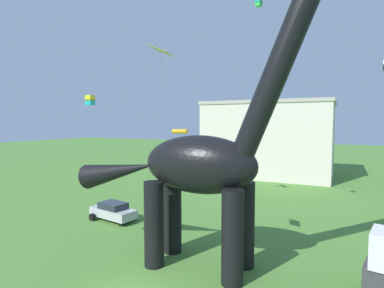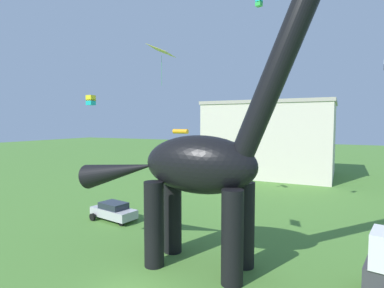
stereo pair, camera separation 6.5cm
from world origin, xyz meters
The scene contains 9 objects.
dinosaur_sculpture centered at (1.67, 4.39, 6.00)m, with size 15.87×3.36×16.59m.
parked_sedan_left centered at (-8.42, 8.90, 0.81)m, with size 4.45×2.48×1.55m.
person_watching_child centered at (-5.58, 11.75, 1.04)m, with size 0.64×0.28×1.71m.
kite_far_right centered at (-16.34, 14.69, 10.89)m, with size 0.78×0.78×1.10m.
kite_high_left centered at (-0.54, 23.14, 6.39)m, with size 1.65×1.57×0.47m.
kite_high_right centered at (3.17, 11.95, 17.37)m, with size 0.51×0.51×0.59m.
kite_apex centered at (0.64, 2.16, 12.04)m, with size 1.34×1.70×1.98m.
kite_mid_center centered at (-10.43, 25.18, 7.21)m, with size 2.23×1.92×0.65m.
background_building_block centered at (-1.38, 38.88, 5.84)m, with size 19.20×13.88×11.66m.
Camera 1 is at (9.03, -11.61, 8.40)m, focal length 28.91 mm.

